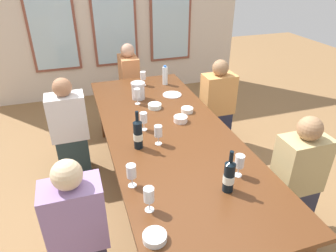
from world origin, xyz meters
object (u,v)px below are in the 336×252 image
Objects in this scene: tasting_bowl_0 at (181,119)px; seated_person_3 at (217,106)px; wine_glass_3 at (143,76)px; wine_glass_5 at (240,162)px; wine_bottle_1 at (138,134)px; tasting_bowl_1 at (155,237)px; seated_person_0 at (79,233)px; metal_pitcher at (138,91)px; wine_glass_4 at (144,118)px; seated_person_2 at (70,130)px; tasting_bowl_2 at (155,106)px; water_bottle at (165,76)px; white_plate_0 at (172,95)px; tasting_bowl_3 at (187,110)px; wine_glass_6 at (137,94)px; seated_person_4 at (130,84)px; wine_glass_2 at (158,131)px; seated_person_1 at (296,180)px; wine_glass_0 at (149,196)px; dining_table at (168,136)px; wine_glass_1 at (131,172)px; wine_bottle_0 at (229,176)px.

tasting_bowl_0 is 0.96m from seated_person_3.
wine_glass_3 and wine_glass_5 have the same top height.
tasting_bowl_1 is at bearing -97.75° from wine_bottle_1.
metal_pitcher is at bearing 63.21° from seated_person_0.
wine_glass_3 is at bearing 76.42° from wine_glass_4.
seated_person_2 is (-0.55, 0.86, -0.34)m from wine_bottle_1.
tasting_bowl_2 is 0.81× the size of wine_glass_3.
wine_bottle_1 is at bearing -116.24° from water_bottle.
wine_glass_3 is at bearing 120.87° from white_plate_0.
tasting_bowl_3 is at bearing -50.41° from metal_pitcher.
wine_glass_5 is (0.73, 0.37, 0.10)m from tasting_bowl_1.
tasting_bowl_0 is 0.12× the size of seated_person_3.
wine_glass_3 and wine_glass_6 have the same top height.
metal_pitcher is 0.32m from tasting_bowl_2.
seated_person_4 is (0.45, 2.93, -0.23)m from tasting_bowl_1.
seated_person_1 reaches higher than wine_glass_2.
wine_bottle_1 reaches higher than wine_glass_2.
wine_glass_2 and wine_glass_5 have the same top height.
seated_person_1 is (0.96, -1.53, -0.31)m from metal_pitcher.
metal_pitcher is at bearing 111.75° from tasting_bowl_0.
wine_glass_3 is at bearing 68.53° from metal_pitcher.
tasting_bowl_0 is at bearing 97.26° from wine_glass_5.
water_bottle is (0.03, 0.35, 0.11)m from white_plate_0.
wine_bottle_1 is 0.30× the size of seated_person_3.
wine_glass_4 is at bearing 77.90° from wine_glass_0.
tasting_bowl_1 is (-0.45, -1.14, 0.08)m from dining_table.
seated_person_2 reaches higher than white_plate_0.
wine_bottle_1 is (-0.32, -0.18, 0.19)m from dining_table.
tasting_bowl_1 is 1.11× the size of tasting_bowl_3.
wine_glass_0 and wine_glass_4 have the same top height.
wine_glass_4 is at bearing -117.17° from water_bottle.
seated_person_2 is at bearing 106.85° from wine_glass_1.
metal_pitcher is 0.63m from tasting_bowl_3.
seated_person_3 reaches higher than wine_bottle_0.
seated_person_2 reaches higher than tasting_bowl_2.
seated_person_0 reaches higher than wine_bottle_1.
seated_person_2 is at bearing -175.81° from white_plate_0.
wine_bottle_1 is 2.38× the size of tasting_bowl_2.
seated_person_0 is at bearing -117.58° from wine_glass_6.
dining_table is 0.51m from tasting_bowl_2.
dining_table is 8.61× the size of wine_bottle_1.
seated_person_2 and seated_person_4 have the same top height.
wine_glass_1 is 1.39m from seated_person_1.
metal_pitcher is at bearing 176.24° from white_plate_0.
wine_glass_2 and wine_glass_6 have the same top height.
wine_bottle_0 is at bearing -7.62° from seated_person_0.
dining_table is at bearing 68.46° from tasting_bowl_1.
wine_glass_5 is at bearing -60.38° from wine_glass_4.
wine_glass_0 is 1.00× the size of wine_glass_2.
metal_pitcher is 1.96m from tasting_bowl_1.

